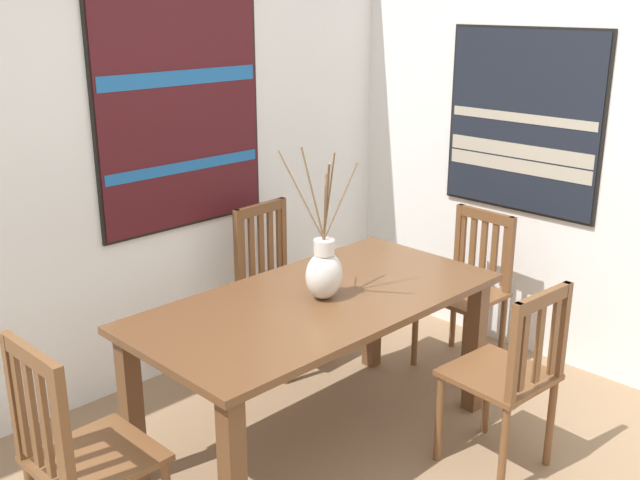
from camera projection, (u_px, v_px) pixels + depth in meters
The scene contains 10 objects.
wall_back at pixel (136, 143), 3.94m from camera, with size 6.40×0.12×2.70m, color white.
wall_side at pixel (632, 143), 3.94m from camera, with size 0.12×6.40×2.70m, color white.
dining_table at pixel (318, 321), 3.48m from camera, with size 1.76×0.87×0.76m.
centerpiece_vase at pixel (324, 271), 3.40m from camera, with size 0.27×0.34×0.72m.
chair_0 at pixel (509, 374), 3.33m from camera, with size 0.45×0.45×0.92m.
chair_1 at pixel (468, 286), 4.33m from camera, with size 0.44×0.44×0.92m.
chair_2 at pixel (79, 454), 2.71m from camera, with size 0.43×0.43×0.98m.
chair_3 at pixel (277, 282), 4.36m from camera, with size 0.44×0.44×0.95m.
painting_on_back_wall at pixel (180, 108), 4.01m from camera, with size 1.05×0.05×1.32m.
painting_on_side_wall at pixel (523, 122), 4.30m from camera, with size 0.05×0.99×1.06m.
Camera 1 is at (-2.07, -1.60, 2.08)m, focal length 41.82 mm.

